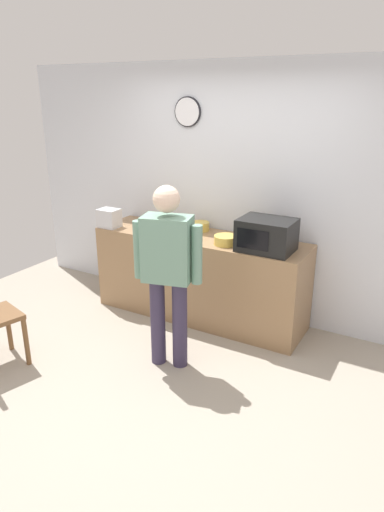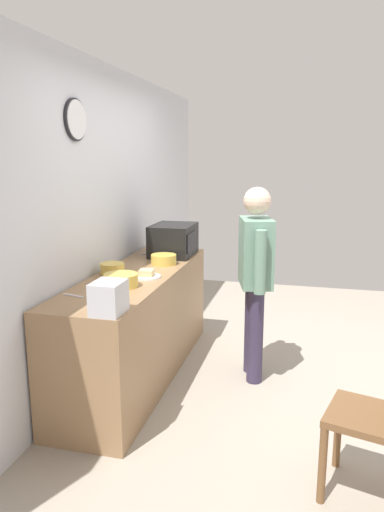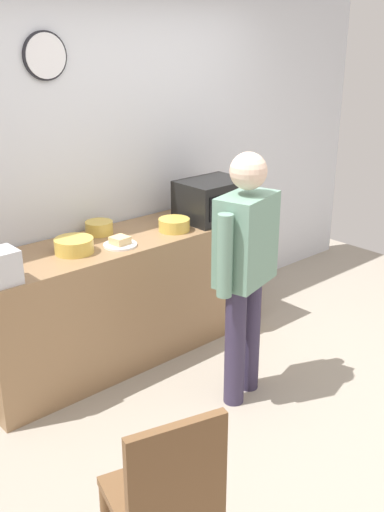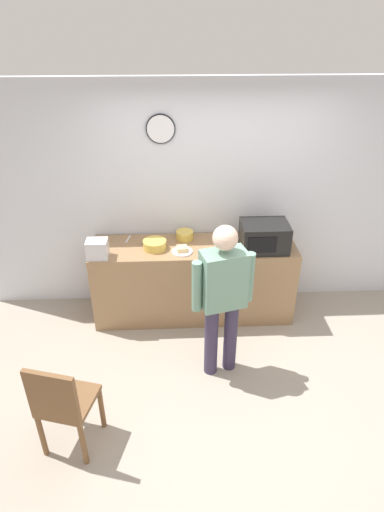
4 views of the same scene
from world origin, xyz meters
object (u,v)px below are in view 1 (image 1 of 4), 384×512
(toaster, at_px, (109,218))
(person_standing, at_px, (168,265))
(microwave, at_px, (267,235))
(mixing_bowl, at_px, (226,240))
(spoon_utensil, at_px, (275,242))
(sandwich_plate, at_px, (182,235))
(cereal_bowl, at_px, (200,226))
(fork_utensil, at_px, (151,222))
(salad_bowl, at_px, (163,227))

(toaster, height_order, person_standing, person_standing)
(microwave, bearing_deg, mixing_bowl, -176.21)
(toaster, bearing_deg, spoon_utensil, 12.26)
(sandwich_plate, bearing_deg, mixing_bowl, 1.21)
(microwave, bearing_deg, person_standing, -122.13)
(microwave, height_order, cereal_bowl, microwave)
(spoon_utensil, relative_size, person_standing, 0.11)
(fork_utensil, height_order, person_standing, person_standing)
(salad_bowl, relative_size, person_standing, 0.16)
(fork_utensil, distance_m, spoon_utensil, 1.48)
(sandwich_plate, xyz_separation_m, mixing_bowl, (0.48, 0.01, 0.02))
(spoon_utensil, xyz_separation_m, person_standing, (-0.53, -1.13, 0.03))
(sandwich_plate, distance_m, toaster, 0.89)
(microwave, xyz_separation_m, cereal_bowl, (-0.84, 0.27, -0.10))
(microwave, relative_size, toaster, 2.27)
(microwave, bearing_deg, toaster, -176.49)
(toaster, relative_size, person_standing, 0.14)
(toaster, height_order, fork_utensil, toaster)
(sandwich_plate, distance_m, cereal_bowl, 0.31)
(microwave, relative_size, cereal_bowl, 2.56)
(person_standing, bearing_deg, microwave, 57.87)
(cereal_bowl, height_order, spoon_utensil, cereal_bowl)
(spoon_utensil, bearing_deg, cereal_bowl, -179.69)
(microwave, height_order, salad_bowl, microwave)
(fork_utensil, height_order, spoon_utensil, same)
(microwave, distance_m, fork_utensil, 1.52)
(spoon_utensil, bearing_deg, mixing_bowl, -142.95)
(sandwich_plate, xyz_separation_m, person_standing, (0.35, -0.82, 0.01))
(sandwich_plate, xyz_separation_m, salad_bowl, (-0.29, 0.09, 0.03))
(salad_bowl, relative_size, toaster, 1.15)
(microwave, relative_size, salad_bowl, 1.97)
(microwave, bearing_deg, salad_bowl, 177.22)
(fork_utensil, relative_size, person_standing, 0.11)
(microwave, distance_m, sandwich_plate, 0.89)
(toaster, relative_size, fork_utensil, 1.29)
(sandwich_plate, bearing_deg, fork_utensil, 152.19)
(cereal_bowl, height_order, fork_utensil, cereal_bowl)
(microwave, relative_size, sandwich_plate, 2.22)
(microwave, height_order, mixing_bowl, microwave)
(microwave, relative_size, person_standing, 0.31)
(cereal_bowl, relative_size, spoon_utensil, 1.15)
(microwave, bearing_deg, sandwich_plate, -177.61)
(mixing_bowl, xyz_separation_m, spoon_utensil, (0.40, 0.30, -0.04))
(sandwich_plate, xyz_separation_m, fork_utensil, (-0.60, 0.32, -0.02))
(sandwich_plate, distance_m, person_standing, 0.89)
(sandwich_plate, bearing_deg, microwave, 2.39)
(cereal_bowl, relative_size, fork_utensil, 1.15)
(toaster, xyz_separation_m, fork_utensil, (0.28, 0.39, -0.10))
(cereal_bowl, bearing_deg, spoon_utensil, 0.31)
(mixing_bowl, bearing_deg, microwave, 3.79)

